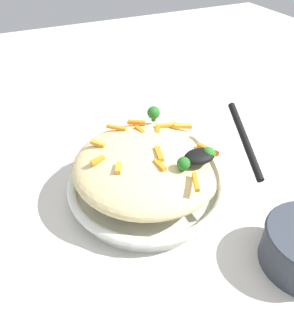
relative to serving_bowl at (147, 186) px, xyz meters
The scene contains 20 objects.
ground_plane 0.02m from the serving_bowl, ahead, with size 2.40×2.40×0.00m, color beige.
serving_bowl is the anchor object (origin of this frame).
pasta_mound 0.05m from the serving_bowl, ahead, with size 0.28×0.28×0.08m, color #DBC689.
carrot_piece_0 0.10m from the serving_bowl, 114.31° to the left, with size 0.04×0.01×0.01m, color orange.
carrot_piece_1 0.14m from the serving_bowl, 155.82° to the right, with size 0.04×0.01×0.01m, color orange.
carrot_piece_2 0.11m from the serving_bowl, 23.05° to the left, with size 0.02×0.01×0.01m, color orange.
carrot_piece_3 0.13m from the serving_bowl, ahead, with size 0.03×0.01×0.01m, color orange.
carrot_piece_4 0.15m from the serving_bowl, 107.27° to the left, with size 0.04×0.01×0.01m, color orange.
carrot_piece_5 0.13m from the serving_bowl, 37.75° to the right, with size 0.03×0.01×0.01m, color orange.
carrot_piece_6 0.13m from the serving_bowl, 102.18° to the right, with size 0.04×0.01×0.01m, color orange.
carrot_piece_7 0.11m from the serving_bowl, 131.94° to the right, with size 0.02×0.01×0.01m, color orange.
carrot_piece_8 0.13m from the serving_bowl, 76.57° to the right, with size 0.04×0.01×0.01m, color orange.
carrot_piece_9 0.10m from the serving_bowl, 91.73° to the left, with size 0.03×0.01×0.01m, color orange.
carrot_piece_10 0.11m from the serving_bowl, 103.30° to the right, with size 0.03×0.01×0.01m, color orange.
carrot_piece_11 0.13m from the serving_bowl, 139.26° to the right, with size 0.04×0.01×0.01m, color orange.
carrot_piece_12 0.14m from the serving_bowl, 156.26° to the left, with size 0.04×0.01×0.01m, color orange.
broccoli_floret_0 0.15m from the serving_bowl, 141.43° to the left, with size 0.02×0.02×0.03m.
broccoli_floret_1 0.13m from the serving_bowl, 114.25° to the left, with size 0.02×0.02×0.03m.
broccoli_floret_2 0.15m from the serving_bowl, 121.89° to the right, with size 0.03×0.03×0.03m.
serving_spoon 0.16m from the serving_bowl, 141.78° to the left, with size 0.13×0.15×0.07m.
Camera 1 is at (0.20, 0.44, 0.46)m, focal length 35.51 mm.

